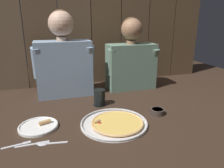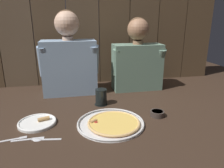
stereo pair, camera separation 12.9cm
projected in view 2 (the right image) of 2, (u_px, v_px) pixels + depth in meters
name	position (u px, v px, depth m)	size (l,w,h in m)	color
ground_plane	(118.00, 117.00, 1.26)	(3.20, 3.20, 0.00)	#332319
pizza_tray	(112.00, 123.00, 1.17)	(0.38, 0.38, 0.03)	silver
dinner_plate	(37.00, 122.00, 1.17)	(0.21, 0.21, 0.03)	white
drinking_glass	(101.00, 97.00, 1.43)	(0.09, 0.09, 0.11)	black
dipping_bowl	(157.00, 113.00, 1.27)	(0.09, 0.09, 0.03)	#3D332D
table_fork	(14.00, 139.00, 1.03)	(0.13, 0.04, 0.01)	silver
table_knife	(28.00, 139.00, 1.02)	(0.16, 0.02, 0.01)	silver
table_spoon	(42.00, 139.00, 1.02)	(0.14, 0.04, 0.01)	silver
diner_left	(69.00, 57.00, 1.59)	(0.44, 0.20, 0.63)	#849EB7
diner_right	(137.00, 58.00, 1.70)	(0.43, 0.20, 0.58)	slate
wooden_backdrop_wall	(99.00, 4.00, 1.77)	(2.19, 0.03, 1.37)	#4F3B26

